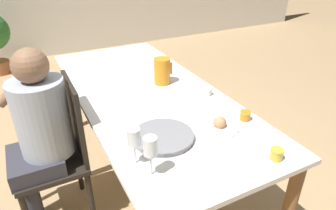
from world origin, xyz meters
TOP-DOWN VIEW (x-y plane):
  - ground_plane at (0.00, 0.00)m, footprint 20.00×20.00m
  - dining_table at (0.00, 0.00)m, footprint 0.90×2.11m
  - chair_person_side at (-0.64, -0.08)m, footprint 0.42×0.42m
  - person_seated at (-0.73, -0.10)m, footprint 0.39×0.41m
  - red_pitcher at (0.16, 0.08)m, footprint 0.14×0.12m
  - wine_glass_water at (-0.35, -0.67)m, footprint 0.06×0.06m
  - wine_glass_juice at (-0.32, -0.78)m, footprint 0.06×0.06m
  - teacup_near_person at (0.33, -0.23)m, footprint 0.13×0.13m
  - serving_tray at (-0.15, -0.56)m, footprint 0.33×0.33m
  - bread_plate at (0.17, -0.60)m, footprint 0.22×0.22m
  - jam_jar_amber at (0.36, -0.60)m, footprint 0.06×0.06m
  - jam_jar_red at (0.26, -0.95)m, footprint 0.06×0.06m

SIDE VIEW (x-z plane):
  - ground_plane at x=0.00m, z-range 0.00..0.00m
  - chair_person_side at x=-0.64m, z-range 0.03..1.00m
  - dining_table at x=0.00m, z-range 0.29..1.04m
  - person_seated at x=-0.73m, z-range 0.11..1.31m
  - serving_tray at x=-0.15m, z-range 0.75..0.78m
  - bread_plate at x=0.17m, z-range 0.73..0.80m
  - teacup_near_person at x=0.33m, z-range 0.75..0.80m
  - jam_jar_amber at x=0.36m, z-range 0.75..0.81m
  - jam_jar_red at x=0.26m, z-range 0.75..0.81m
  - red_pitcher at x=0.16m, z-range 0.75..0.94m
  - wine_glass_water at x=-0.35m, z-range 0.80..0.99m
  - wine_glass_juice at x=-0.32m, z-range 0.80..1.00m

